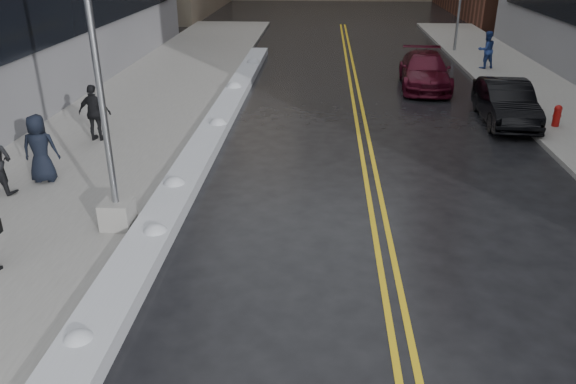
% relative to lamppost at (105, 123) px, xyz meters
% --- Properties ---
extents(ground, '(160.00, 160.00, 0.00)m').
position_rel_lamppost_xyz_m(ground, '(3.30, -2.00, -2.53)').
color(ground, black).
rests_on(ground, ground).
extents(sidewalk_west, '(5.50, 50.00, 0.15)m').
position_rel_lamppost_xyz_m(sidewalk_west, '(-2.45, 8.00, -2.46)').
color(sidewalk_west, gray).
rests_on(sidewalk_west, ground).
extents(lane_line_left, '(0.12, 50.00, 0.01)m').
position_rel_lamppost_xyz_m(lane_line_left, '(5.65, 8.00, -2.53)').
color(lane_line_left, gold).
rests_on(lane_line_left, ground).
extents(lane_line_right, '(0.12, 50.00, 0.01)m').
position_rel_lamppost_xyz_m(lane_line_right, '(5.95, 8.00, -2.53)').
color(lane_line_right, gold).
rests_on(lane_line_right, ground).
extents(snow_ridge, '(0.90, 30.00, 0.34)m').
position_rel_lamppost_xyz_m(snow_ridge, '(0.85, 6.00, -2.36)').
color(snow_ridge, silver).
rests_on(snow_ridge, ground).
extents(lamppost, '(0.65, 0.65, 7.62)m').
position_rel_lamppost_xyz_m(lamppost, '(0.00, 0.00, 0.00)').
color(lamppost, gray).
rests_on(lamppost, sidewalk_west).
extents(fire_hydrant, '(0.26, 0.26, 0.73)m').
position_rel_lamppost_xyz_m(fire_hydrant, '(12.30, 8.00, -1.98)').
color(fire_hydrant, maroon).
rests_on(fire_hydrant, sidewalk_east).
extents(pedestrian_c, '(0.95, 0.69, 1.79)m').
position_rel_lamppost_xyz_m(pedestrian_c, '(-2.77, 2.37, -1.49)').
color(pedestrian_c, black).
rests_on(pedestrian_c, sidewalk_west).
extents(pedestrian_d, '(1.05, 0.49, 1.76)m').
position_rel_lamppost_xyz_m(pedestrian_d, '(-2.60, 5.65, -1.51)').
color(pedestrian_d, black).
rests_on(pedestrian_d, sidewalk_west).
extents(pedestrian_east, '(1.02, 0.91, 1.76)m').
position_rel_lamppost_xyz_m(pedestrian_east, '(12.25, 17.26, -1.50)').
color(pedestrian_east, navy).
rests_on(pedestrian_east, sidewalk_east).
extents(car_black, '(1.75, 4.47, 1.45)m').
position_rel_lamppost_xyz_m(car_black, '(10.80, 8.79, -1.81)').
color(car_black, black).
rests_on(car_black, ground).
extents(car_maroon, '(2.36, 5.11, 1.45)m').
position_rel_lamppost_xyz_m(car_maroon, '(8.80, 13.78, -1.81)').
color(car_maroon, '#450B1A').
rests_on(car_maroon, ground).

